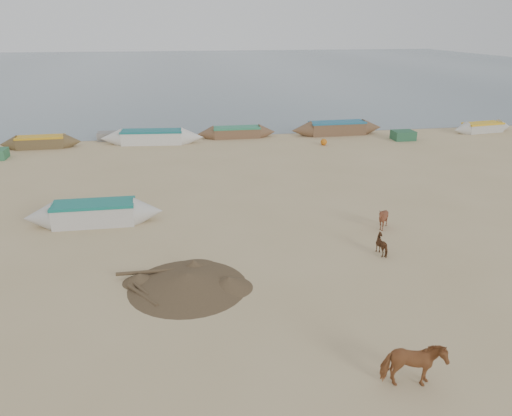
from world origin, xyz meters
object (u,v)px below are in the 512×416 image
at_px(calf_front, 383,218).
at_px(near_canoe, 94,213).
at_px(calf_right, 384,245).
at_px(cow_adult, 413,365).

distance_m(calf_front, near_canoe, 11.75).
bearing_deg(near_canoe, calf_front, -12.35).
xyz_separation_m(calf_right, near_canoe, (-10.57, 4.74, 0.10)).
xyz_separation_m(cow_adult, calf_right, (2.21, 6.69, -0.22)).
bearing_deg(cow_adult, calf_front, -9.99).
relative_size(cow_adult, near_canoe, 0.25).
relative_size(calf_front, calf_right, 1.30).
bearing_deg(near_canoe, cow_adult, -53.47).
relative_size(calf_front, near_canoe, 0.17).
height_order(cow_adult, calf_right, cow_adult).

